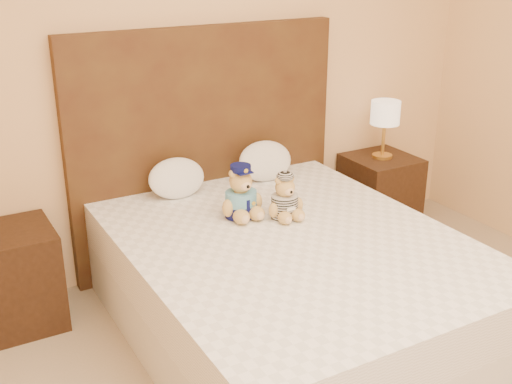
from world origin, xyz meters
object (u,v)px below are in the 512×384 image
Objects in this scene: bed at (291,286)px; lamp at (385,116)px; teddy_police at (241,191)px; pillow_left at (177,176)px; nightstand_left at (14,278)px; nightstand_right at (379,194)px; teddy_prisoner at (285,197)px; pillow_right at (265,159)px.

lamp reaches higher than bed.
teddy_police is 0.85× the size of pillow_left.
lamp reaches higher than nightstand_left.
nightstand_right is 1.47m from teddy_police.
lamp reaches higher than teddy_police.
bed is at bearing -112.41° from teddy_prisoner.
pillow_left is (-0.18, 0.46, -0.03)m from teddy_police.
nightstand_right is 1.38× the size of lamp.
pillow_right reaches higher than nightstand_right.
bed is at bearing -147.38° from nightstand_right.
nightstand_right is 2.24× the size of teddy_prisoner.
teddy_police is (-1.35, -0.43, -0.15)m from lamp.
nightstand_left is at bearing 158.47° from teddy_prisoner.
pillow_left is at bearing 178.88° from lamp.
pillow_right reaches higher than teddy_prisoner.
pillow_left is (-0.28, 0.83, 0.40)m from bed.
teddy_police reaches higher than teddy_prisoner.
teddy_prisoner is (0.10, 0.24, 0.40)m from bed.
lamp reaches higher than nightstand_right.
pillow_right is (1.57, 0.03, 0.40)m from nightstand_left.
nightstand_right is at bearing 0.00° from lamp.
teddy_prisoner reaches higher than bed.
teddy_police is 0.49m from pillow_left.
bed is at bearing -77.95° from teddy_police.
teddy_police is 0.24m from teddy_prisoner.
nightstand_right is at bearing 32.62° from bed.
pillow_right is at bearing 178.15° from lamp.
bed is 0.57m from teddy_police.
nightstand_right is at bearing 0.00° from nightstand_left.
bed is 3.64× the size of nightstand_right.
nightstand_left is 1.52m from teddy_prisoner.
lamp is at bearing 180.00° from nightstand_right.
nightstand_right is 0.57m from lamp.
nightstand_left is 2.24× the size of teddy_prisoner.
pillow_right is at bearing 68.74° from bed.
teddy_prisoner is 0.67× the size of pillow_right.
bed is 0.96m from pillow_left.
bed is 5.45× the size of pillow_right.
nightstand_left is (-1.25, 0.80, -0.00)m from bed.
bed is 1.59m from lamp.
teddy_prisoner is (-1.15, -0.56, -0.18)m from lamp.
nightstand_left and nightstand_right have the same top height.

